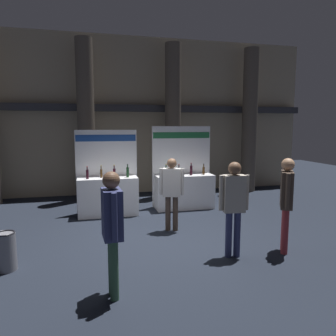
# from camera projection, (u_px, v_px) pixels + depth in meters

# --- Properties ---
(ground_plane) EXTENTS (26.72, 26.72, 0.00)m
(ground_plane) POSITION_uv_depth(u_px,v_px,m) (157.00, 239.00, 6.86)
(ground_plane) COLOR black
(hall_colonnade) EXTENTS (13.36, 1.19, 5.53)m
(hall_colonnade) POSITION_uv_depth(u_px,v_px,m) (129.00, 117.00, 11.18)
(hall_colonnade) COLOR gray
(hall_colonnade) RESTS_ON ground_plane
(exhibitor_booth_0) EXTENTS (1.68, 0.66, 2.32)m
(exhibitor_booth_0) POSITION_uv_depth(u_px,v_px,m) (108.00, 193.00, 8.66)
(exhibitor_booth_0) COLOR white
(exhibitor_booth_0) RESTS_ON ground_plane
(exhibitor_booth_1) EXTENTS (1.80, 0.66, 2.42)m
(exhibitor_booth_1) POSITION_uv_depth(u_px,v_px,m) (184.00, 188.00, 9.38)
(exhibitor_booth_1) COLOR white
(exhibitor_booth_1) RESTS_ON ground_plane
(trash_bin) EXTENTS (0.32, 0.32, 0.66)m
(trash_bin) POSITION_uv_depth(u_px,v_px,m) (6.00, 251.00, 5.32)
(trash_bin) COLOR slate
(trash_bin) RESTS_ON ground_plane
(visitor_0) EXTENTS (0.55, 0.33, 1.69)m
(visitor_0) POSITION_uv_depth(u_px,v_px,m) (172.00, 188.00, 7.28)
(visitor_0) COLOR #47382D
(visitor_0) RESTS_ON ground_plane
(visitor_1) EXTENTS (0.55, 0.26, 1.78)m
(visitor_1) POSITION_uv_depth(u_px,v_px,m) (234.00, 201.00, 5.78)
(visitor_1) COLOR navy
(visitor_1) RESTS_ON ground_plane
(visitor_2) EXTENTS (0.42, 0.56, 1.83)m
(visitor_2) POSITION_uv_depth(u_px,v_px,m) (286.00, 196.00, 6.00)
(visitor_2) COLOR maroon
(visitor_2) RESTS_ON ground_plane
(visitor_7) EXTENTS (0.28, 0.58, 1.81)m
(visitor_7) POSITION_uv_depth(u_px,v_px,m) (112.00, 222.00, 4.39)
(visitor_7) COLOR #33563D
(visitor_7) RESTS_ON ground_plane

